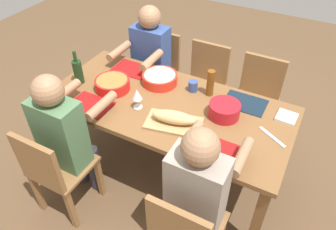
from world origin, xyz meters
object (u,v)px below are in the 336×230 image
(diner_near_left, at_px, (65,132))
(chair_far_center, at_px, (205,82))
(cutting_board, at_px, (174,123))
(wine_bottle, at_px, (78,71))
(chair_far_right, at_px, (256,97))
(beer_bottle, at_px, (210,83))
(serving_bowl_salad, at_px, (224,109))
(cup_far_center, at_px, (193,86))
(serving_bowl_fruit, at_px, (112,84))
(chair_near_left, at_px, (54,170))
(wine_glass, at_px, (137,95))
(dining_table, at_px, (168,112))
(chair_far_left, at_px, (159,68))
(diner_near_right, at_px, (199,189))
(napkin_stack, at_px, (287,117))
(diner_far_left, at_px, (149,58))
(bread_loaf, at_px, (174,117))
(serving_bowl_pasta, at_px, (160,78))

(diner_near_left, distance_m, chair_far_center, 1.47)
(cutting_board, distance_m, wine_bottle, 0.95)
(chair_far_right, height_order, beer_bottle, beer_bottle)
(serving_bowl_salad, bearing_deg, cup_far_center, 151.37)
(wine_bottle, bearing_deg, serving_bowl_fruit, 9.17)
(chair_near_left, bearing_deg, wine_glass, 61.78)
(dining_table, relative_size, chair_far_left, 2.23)
(chair_near_left, height_order, serving_bowl_fruit, chair_near_left)
(serving_bowl_salad, bearing_deg, diner_near_right, -81.85)
(wine_bottle, bearing_deg, diner_near_left, -61.49)
(chair_near_left, xyz_separation_m, napkin_stack, (1.37, 1.03, 0.27))
(dining_table, height_order, diner_near_left, diner_near_left)
(serving_bowl_fruit, distance_m, napkin_stack, 1.37)
(cutting_board, bearing_deg, diner_near_right, -46.74)
(chair_far_center, distance_m, wine_bottle, 1.22)
(dining_table, height_order, chair_far_left, chair_far_left)
(napkin_stack, bearing_deg, serving_bowl_salad, -156.03)
(chair_far_right, distance_m, diner_far_left, 1.08)
(serving_bowl_fruit, relative_size, beer_bottle, 1.29)
(dining_table, distance_m, wine_bottle, 0.82)
(diner_near_right, relative_size, bread_loaf, 3.75)
(chair_far_left, relative_size, bread_loaf, 2.66)
(bread_loaf, bearing_deg, wine_bottle, 173.70)
(dining_table, height_order, diner_near_right, diner_near_right)
(chair_far_center, distance_m, serving_bowl_fruit, 0.99)
(bread_loaf, bearing_deg, chair_far_right, 68.53)
(serving_bowl_pasta, distance_m, wine_bottle, 0.67)
(chair_near_left, distance_m, chair_far_left, 1.54)
(serving_bowl_salad, distance_m, wine_glass, 0.65)
(serving_bowl_salad, height_order, napkin_stack, serving_bowl_salad)
(chair_near_left, height_order, wine_bottle, wine_bottle)
(serving_bowl_pasta, bearing_deg, diner_near_left, -112.00)
(diner_near_left, xyz_separation_m, serving_bowl_fruit, (0.03, 0.55, 0.09))
(serving_bowl_pasta, bearing_deg, napkin_stack, 1.90)
(serving_bowl_salad, bearing_deg, chair_far_right, 82.34)
(chair_near_left, relative_size, wine_glass, 5.12)
(chair_far_center, distance_m, serving_bowl_salad, 0.88)
(chair_near_left, height_order, diner_near_left, diner_near_left)
(diner_far_left, height_order, serving_bowl_salad, diner_far_left)
(napkin_stack, bearing_deg, cup_far_center, -179.71)
(wine_glass, relative_size, napkin_stack, 1.19)
(chair_far_left, bearing_deg, diner_far_left, -90.00)
(chair_far_center, xyz_separation_m, cutting_board, (0.14, -0.96, 0.27))
(chair_far_right, distance_m, cup_far_center, 0.74)
(serving_bowl_fruit, bearing_deg, chair_far_left, 92.00)
(serving_bowl_salad, bearing_deg, chair_far_center, 121.40)
(wine_bottle, bearing_deg, chair_near_left, -68.29)
(cutting_board, bearing_deg, chair_far_left, 124.85)
(dining_table, xyz_separation_m, chair_near_left, (-0.52, -0.77, -0.18))
(cutting_board, xyz_separation_m, napkin_stack, (0.70, 0.44, 0.00))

